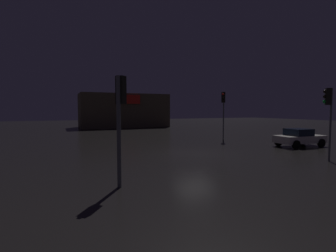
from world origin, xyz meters
name	(u,v)px	position (x,y,z in m)	size (l,w,h in m)	color
ground_plane	(195,153)	(0.00, 0.00, 0.00)	(120.00, 120.00, 0.00)	black
store_building	(124,111)	(1.95, 27.40, 2.76)	(14.20, 6.65, 5.51)	brown
traffic_signal_main	(120,109)	(-6.12, -5.17, 2.88)	(0.43, 0.41, 4.11)	#595B60
traffic_signal_opposite	(223,104)	(6.05, 5.24, 3.40)	(0.43, 0.41, 4.54)	#595B60
traffic_signal_cross_left	(328,105)	(5.49, -5.16, 3.13)	(0.42, 0.42, 4.07)	#595B60
car_near	(299,137)	(9.05, -0.57, 0.71)	(3.96, 2.12, 1.40)	silver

